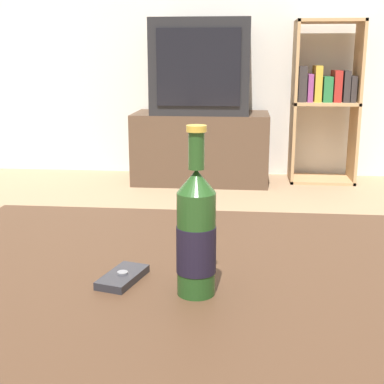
{
  "coord_description": "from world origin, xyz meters",
  "views": [
    {
      "loc": [
        0.1,
        -0.94,
        0.84
      ],
      "look_at": [
        -0.01,
        0.19,
        0.56
      ],
      "focal_mm": 50.0,
      "sensor_mm": 36.0,
      "label": 1
    }
  ],
  "objects": [
    {
      "name": "bookshelf",
      "position": [
        0.64,
        2.81,
        0.59
      ],
      "size": [
        0.44,
        0.3,
        1.09
      ],
      "color": "tan",
      "rests_on": "ground_plane"
    },
    {
      "name": "television",
      "position": [
        -0.2,
        2.71,
        0.78
      ],
      "size": [
        0.64,
        0.48,
        0.61
      ],
      "color": "black",
      "rests_on": "tv_stand"
    },
    {
      "name": "beer_bottle",
      "position": [
        0.02,
        -0.11,
        0.56
      ],
      "size": [
        0.07,
        0.07,
        0.28
      ],
      "color": "#1E4219",
      "rests_on": "coffee_table"
    },
    {
      "name": "tv_stand",
      "position": [
        -0.2,
        2.71,
        0.24
      ],
      "size": [
        0.92,
        0.47,
        0.48
      ],
      "color": "#4C3828",
      "rests_on": "ground_plane"
    },
    {
      "name": "cell_phone",
      "position": [
        -0.11,
        -0.07,
        0.46
      ],
      "size": [
        0.08,
        0.12,
        0.02
      ],
      "rotation": [
        0.0,
        0.0,
        -0.27
      ],
      "color": "#232328",
      "rests_on": "coffee_table"
    },
    {
      "name": "coffee_table",
      "position": [
        0.0,
        0.0,
        0.39
      ],
      "size": [
        1.08,
        0.79,
        0.46
      ],
      "color": "#422B1C",
      "rests_on": "ground_plane"
    }
  ]
}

